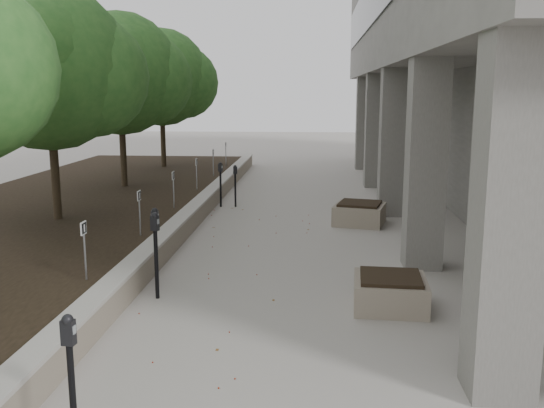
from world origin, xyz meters
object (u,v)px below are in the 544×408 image
(crabapple_tree_3, at_px, (50,103))
(planter_front, at_px, (390,291))
(parking_meter_5, at_px, (235,186))
(parking_meter_4, at_px, (221,185))
(parking_meter_1, at_px, (72,386))
(planter_back, at_px, (359,213))
(parking_meter_3, at_px, (156,248))
(crabapple_tree_5, at_px, (162,98))
(parking_meter_2, at_px, (156,256))
(crabapple_tree_4, at_px, (121,100))

(crabapple_tree_3, xyz_separation_m, planter_front, (7.32, -4.33, -2.86))
(parking_meter_5, bearing_deg, parking_meter_4, 160.62)
(parking_meter_1, xyz_separation_m, planter_front, (3.42, 4.18, -0.44))
(planter_front, bearing_deg, planter_back, 90.56)
(parking_meter_3, bearing_deg, crabapple_tree_5, 101.13)
(parking_meter_2, bearing_deg, crabapple_tree_5, 121.28)
(crabapple_tree_5, distance_m, parking_meter_3, 14.22)
(parking_meter_1, relative_size, parking_meter_3, 0.99)
(planter_back, bearing_deg, planter_front, -89.44)
(parking_meter_5, xyz_separation_m, planter_back, (3.51, -2.05, -0.34))
(crabapple_tree_3, bearing_deg, parking_meter_2, -49.93)
(parking_meter_5, bearing_deg, parking_meter_3, -114.78)
(parking_meter_3, height_order, parking_meter_5, parking_meter_3)
(parking_meter_1, height_order, parking_meter_5, parking_meter_1)
(crabapple_tree_3, distance_m, parking_meter_1, 9.67)
(crabapple_tree_5, bearing_deg, parking_meter_4, -61.99)
(crabapple_tree_5, distance_m, planter_front, 16.34)
(parking_meter_4, bearing_deg, parking_meter_1, -65.34)
(planter_front, bearing_deg, crabapple_tree_5, 117.06)
(crabapple_tree_3, relative_size, parking_meter_1, 3.86)
(parking_meter_5, bearing_deg, planter_back, -52.05)
(parking_meter_2, distance_m, parking_meter_5, 7.98)
(crabapple_tree_3, bearing_deg, parking_meter_1, -65.40)
(parking_meter_1, bearing_deg, planter_front, 56.58)
(parking_meter_1, bearing_deg, crabapple_tree_5, 107.78)
(crabapple_tree_3, height_order, parking_meter_3, crabapple_tree_3)
(crabapple_tree_4, relative_size, parking_meter_2, 3.73)
(parking_meter_1, distance_m, planter_front, 5.42)
(crabapple_tree_4, bearing_deg, parking_meter_1, -73.91)
(crabapple_tree_3, bearing_deg, planter_back, 13.53)
(parking_meter_2, bearing_deg, planter_back, 75.10)
(planter_front, bearing_deg, parking_meter_5, 113.74)
(parking_meter_2, distance_m, planter_front, 3.83)
(parking_meter_2, height_order, parking_meter_3, parking_meter_2)
(crabapple_tree_4, height_order, planter_back, crabapple_tree_4)
(crabapple_tree_5, distance_m, parking_meter_4, 7.46)
(parking_meter_4, bearing_deg, crabapple_tree_4, -178.34)
(crabapple_tree_4, distance_m, parking_meter_2, 10.12)
(crabapple_tree_3, xyz_separation_m, parking_meter_5, (3.75, 3.80, -2.49))
(crabapple_tree_4, xyz_separation_m, planter_back, (7.26, -3.25, -2.84))
(parking_meter_1, height_order, planter_front, parking_meter_1)
(crabapple_tree_4, bearing_deg, parking_meter_5, -17.82)
(crabapple_tree_5, distance_m, parking_meter_2, 14.81)
(parking_meter_4, bearing_deg, parking_meter_2, -66.57)
(crabapple_tree_4, relative_size, crabapple_tree_5, 1.00)
(parking_meter_3, height_order, planter_front, parking_meter_3)
(crabapple_tree_4, xyz_separation_m, crabapple_tree_5, (0.00, 5.00, 0.00))
(parking_meter_5, xyz_separation_m, planter_front, (3.57, -8.13, -0.36))
(parking_meter_2, bearing_deg, crabapple_tree_3, 147.41)
(parking_meter_3, bearing_deg, crabapple_tree_3, 130.26)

